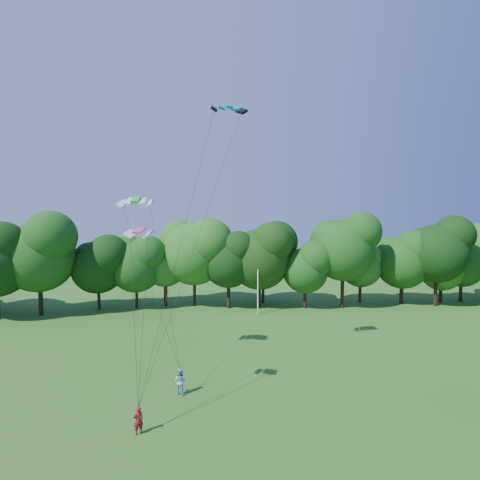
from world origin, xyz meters
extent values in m
cylinder|color=beige|center=(5.22, 32.15, 3.66)|extent=(0.18, 0.18, 7.33)
cube|color=beige|center=(5.22, 32.15, 7.14)|extent=(1.45, 0.36, 0.08)
imported|color=maroon|center=(-5.72, 6.38, 0.81)|extent=(0.70, 0.62, 1.61)
imported|color=#9FBBDD|center=(-3.56, 11.12, 0.93)|extent=(1.13, 1.07, 1.85)
cube|color=#0585AD|center=(0.09, 14.45, 21.19)|extent=(2.88, 1.65, 0.68)
cube|color=green|center=(-7.28, 16.19, 13.97)|extent=(2.92, 1.62, 0.66)
cube|color=#DE3D86|center=(-5.84, 8.54, 11.71)|extent=(1.88, 1.28, 0.38)
cylinder|color=black|center=(6.05, 36.11, 2.34)|extent=(0.47, 0.47, 4.68)
ellipsoid|color=#16330E|center=(6.05, 36.11, 8.51)|extent=(9.36, 9.36, 10.21)
cylinder|color=#332514|center=(33.20, 36.27, 1.67)|extent=(0.41, 0.41, 3.34)
ellipsoid|color=#2B651E|center=(33.20, 36.27, 6.07)|extent=(6.68, 6.68, 7.28)
camera|label=1|loc=(-2.06, -15.04, 12.50)|focal=28.00mm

